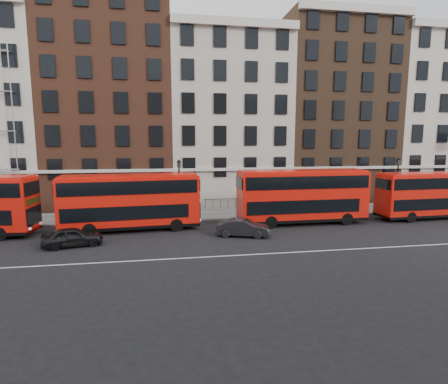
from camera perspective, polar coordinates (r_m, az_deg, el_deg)
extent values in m
plane|color=black|center=(24.75, 7.73, -8.42)|extent=(120.00, 120.00, 0.00)
cube|color=gray|center=(34.59, 2.62, -3.40)|extent=(80.00, 5.00, 0.15)
cube|color=gray|center=(32.21, 3.55, -4.28)|extent=(80.00, 0.30, 0.16)
cube|color=white|center=(22.93, 9.21, -9.80)|extent=(70.00, 0.12, 0.01)
cube|color=brown|center=(41.22, -17.82, 13.37)|extent=(12.80, 10.00, 22.00)
cube|color=#B0AA9B|center=(41.31, 0.51, 11.66)|extent=(12.80, 10.00, 19.00)
cube|color=beige|center=(37.87, 2.04, 26.00)|extent=(12.80, 0.50, 0.80)
cube|color=brown|center=(45.36, 17.04, 12.27)|extent=(12.80, 10.00, 21.00)
cube|color=beige|center=(42.77, 21.14, 26.20)|extent=(12.80, 0.50, 0.80)
cube|color=#B4AB9C|center=(52.22, 29.92, 10.42)|extent=(12.80, 10.00, 20.00)
cube|color=black|center=(29.78, -28.56, -3.35)|extent=(0.29, 2.26, 1.34)
cube|color=black|center=(29.60, -28.71, -1.27)|extent=(0.26, 1.95, 0.43)
cylinder|color=black|center=(29.87, -32.74, -5.76)|extent=(1.05, 0.38, 1.03)
cylinder|color=black|center=(31.85, -30.77, -4.80)|extent=(1.05, 0.38, 1.03)
cube|color=red|center=(28.60, -14.98, -1.50)|extent=(10.81, 3.34, 4.00)
cube|color=black|center=(28.97, -14.84, -5.17)|extent=(10.81, 3.38, 0.24)
cube|color=black|center=(28.73, -15.53, -2.87)|extent=(9.60, 3.33, 1.06)
cube|color=black|center=(28.42, -15.07, 0.97)|extent=(10.41, 3.39, 1.01)
cube|color=red|center=(28.33, -15.13, 2.59)|extent=(10.49, 3.11, 0.18)
cube|color=black|center=(29.11, -4.30, -2.64)|extent=(0.25, 2.23, 1.32)
cube|color=black|center=(28.92, -4.32, -0.53)|extent=(0.23, 1.93, 0.43)
cylinder|color=black|center=(27.99, -7.78, -5.37)|extent=(1.03, 0.36, 1.01)
cylinder|color=black|center=(30.19, -8.23, -4.37)|extent=(1.03, 0.36, 1.01)
cylinder|color=black|center=(28.10, -21.12, -5.81)|extent=(1.03, 0.36, 1.01)
cylinder|color=black|center=(30.30, -20.58, -4.78)|extent=(1.03, 0.36, 1.01)
cube|color=red|center=(30.66, 12.67, -0.61)|extent=(11.06, 2.77, 4.15)
cube|color=black|center=(31.02, 12.55, -4.17)|extent=(11.06, 2.81, 0.25)
cube|color=black|center=(30.66, 12.08, -1.94)|extent=(9.80, 2.84, 1.10)
cube|color=black|center=(30.49, 12.74, 1.78)|extent=(10.65, 2.85, 1.05)
cube|color=red|center=(30.41, 12.79, 3.35)|extent=(10.75, 2.55, 0.19)
cube|color=black|center=(33.32, 21.47, -1.71)|extent=(0.11, 2.31, 1.37)
cube|color=black|center=(33.16, 21.58, 0.21)|extent=(0.11, 2.00, 0.44)
cylinder|color=black|center=(31.53, 19.40, -4.19)|extent=(1.05, 0.31, 1.05)
cylinder|color=black|center=(33.55, 17.43, -3.36)|extent=(1.05, 0.31, 1.05)
cylinder|color=black|center=(28.86, 7.65, -4.91)|extent=(1.05, 0.31, 1.05)
cylinder|color=black|center=(31.05, 6.32, -3.95)|extent=(1.05, 0.31, 1.05)
cube|color=red|center=(37.17, 30.73, -0.37)|extent=(10.17, 2.83, 3.79)
cube|color=black|center=(37.45, 30.53, -3.07)|extent=(10.18, 2.87, 0.23)
cube|color=black|center=(37.07, 30.33, -1.38)|extent=(9.03, 2.86, 1.01)
cube|color=black|center=(37.04, 30.87, 1.42)|extent=(9.79, 2.89, 0.96)
cube|color=red|center=(36.97, 30.95, 2.61)|extent=(9.88, 2.63, 0.17)
cylinder|color=black|center=(34.77, 28.20, -3.65)|extent=(0.97, 0.31, 0.96)
cylinder|color=black|center=(36.40, 26.04, -3.01)|extent=(0.97, 0.31, 0.96)
imported|color=black|center=(25.96, -23.48, -6.74)|extent=(4.12, 2.37, 1.32)
imported|color=#232326|center=(26.35, 3.08, -5.83)|extent=(4.24, 2.50, 1.32)
cylinder|color=black|center=(31.94, -7.30, -0.11)|extent=(0.14, 0.14, 4.60)
cylinder|color=black|center=(32.30, -7.23, -3.62)|extent=(0.32, 0.32, 0.60)
cube|color=#262626|center=(31.67, -7.38, 4.46)|extent=(0.32, 0.32, 0.55)
cone|color=black|center=(31.65, -7.39, 5.09)|extent=(0.44, 0.44, 0.25)
cylinder|color=black|center=(39.58, 26.36, 0.71)|extent=(0.14, 0.14, 4.60)
cylinder|color=black|center=(39.87, 26.18, -2.14)|extent=(0.32, 0.32, 0.60)
cube|color=#262626|center=(39.36, 26.60, 4.39)|extent=(0.32, 0.32, 0.55)
cone|color=black|center=(39.35, 26.63, 4.90)|extent=(0.44, 0.44, 0.25)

